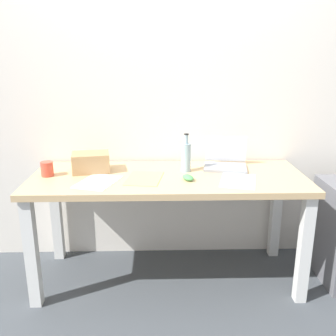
{
  "coord_description": "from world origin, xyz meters",
  "views": [
    {
      "loc": [
        -0.06,
        -2.34,
        1.5
      ],
      "look_at": [
        0.0,
        0.0,
        0.8
      ],
      "focal_mm": 40.1,
      "sensor_mm": 36.0,
      "label": 1
    }
  ],
  "objects_px": {
    "laptop_right": "(225,161)",
    "computer_mouse": "(188,178)",
    "beer_bottle": "(186,156)",
    "cardboard_box": "(91,162)",
    "desk": "(168,190)",
    "coffee_mug": "(47,169)"
  },
  "relations": [
    {
      "from": "laptop_right",
      "to": "coffee_mug",
      "type": "relative_size",
      "value": 3.44
    },
    {
      "from": "beer_bottle",
      "to": "computer_mouse",
      "type": "bearing_deg",
      "value": -90.13
    },
    {
      "from": "laptop_right",
      "to": "coffee_mug",
      "type": "bearing_deg",
      "value": -171.81
    },
    {
      "from": "desk",
      "to": "computer_mouse",
      "type": "height_order",
      "value": "computer_mouse"
    },
    {
      "from": "coffee_mug",
      "to": "desk",
      "type": "bearing_deg",
      "value": -0.55
    },
    {
      "from": "desk",
      "to": "cardboard_box",
      "type": "relative_size",
      "value": 7.37
    },
    {
      "from": "beer_bottle",
      "to": "cardboard_box",
      "type": "relative_size",
      "value": 1.07
    },
    {
      "from": "computer_mouse",
      "to": "desk",
      "type": "bearing_deg",
      "value": 117.2
    },
    {
      "from": "beer_bottle",
      "to": "cardboard_box",
      "type": "bearing_deg",
      "value": 178.9
    },
    {
      "from": "desk",
      "to": "laptop_right",
      "type": "height_order",
      "value": "laptop_right"
    },
    {
      "from": "laptop_right",
      "to": "cardboard_box",
      "type": "bearing_deg",
      "value": -175.23
    },
    {
      "from": "computer_mouse",
      "to": "cardboard_box",
      "type": "distance_m",
      "value": 0.67
    },
    {
      "from": "beer_bottle",
      "to": "cardboard_box",
      "type": "height_order",
      "value": "beer_bottle"
    },
    {
      "from": "laptop_right",
      "to": "computer_mouse",
      "type": "xyz_separation_m",
      "value": [
        -0.28,
        -0.28,
        -0.03
      ]
    },
    {
      "from": "beer_bottle",
      "to": "laptop_right",
      "type": "bearing_deg",
      "value": 17.53
    },
    {
      "from": "beer_bottle",
      "to": "coffee_mug",
      "type": "distance_m",
      "value": 0.91
    },
    {
      "from": "laptop_right",
      "to": "cardboard_box",
      "type": "height_order",
      "value": "laptop_right"
    },
    {
      "from": "laptop_right",
      "to": "computer_mouse",
      "type": "bearing_deg",
      "value": -135.26
    },
    {
      "from": "desk",
      "to": "coffee_mug",
      "type": "xyz_separation_m",
      "value": [
        -0.78,
        0.01,
        0.15
      ]
    },
    {
      "from": "beer_bottle",
      "to": "coffee_mug",
      "type": "bearing_deg",
      "value": -174.84
    },
    {
      "from": "computer_mouse",
      "to": "cardboard_box",
      "type": "relative_size",
      "value": 0.41
    },
    {
      "from": "desk",
      "to": "beer_bottle",
      "type": "height_order",
      "value": "beer_bottle"
    }
  ]
}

